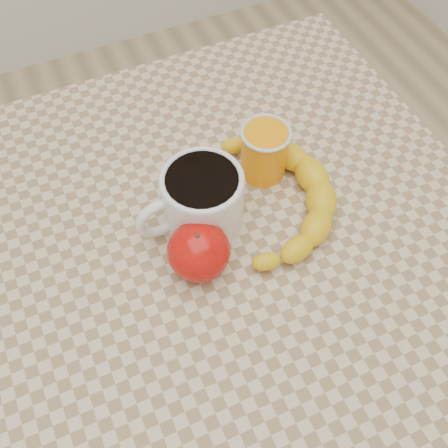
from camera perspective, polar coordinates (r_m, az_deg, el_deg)
name	(u,v)px	position (r m, az deg, el deg)	size (l,w,h in m)	color
ground	(224,378)	(1.42, 0.00, -17.21)	(3.00, 3.00, 0.00)	tan
table	(224,260)	(0.80, 0.00, -4.12)	(0.80, 0.80, 0.75)	#C8B28D
coffee_mug	(201,198)	(0.70, -2.68, 2.94)	(0.16, 0.12, 0.10)	white
orange_juice_glass	(264,151)	(0.77, 4.63, 8.30)	(0.08, 0.08, 0.09)	orange
apple	(199,251)	(0.67, -2.91, -3.08)	(0.10, 0.10, 0.08)	#AA0507
banana	(279,196)	(0.74, 6.27, 3.18)	(0.30, 0.34, 0.05)	yellow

